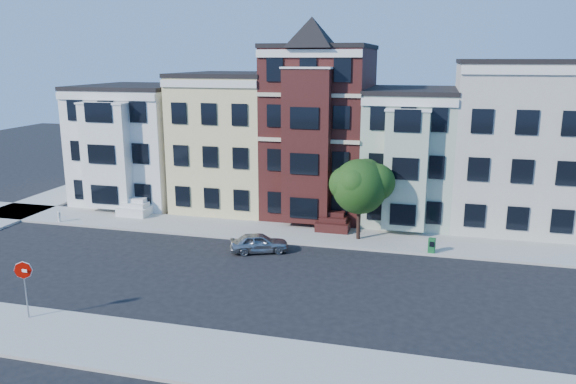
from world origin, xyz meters
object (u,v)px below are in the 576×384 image
(newspaper_box, at_px, (432,245))
(parked_car, at_px, (259,243))
(fire_hydrant, at_px, (59,218))
(stop_sign, at_px, (25,286))
(street_tree, at_px, (360,190))

(newspaper_box, bearing_deg, parked_car, -158.17)
(parked_car, distance_m, newspaper_box, 10.24)
(fire_hydrant, bearing_deg, newspaper_box, 0.00)
(parked_car, distance_m, stop_sign, 13.34)
(street_tree, height_order, stop_sign, street_tree)
(newspaper_box, bearing_deg, fire_hydrant, -170.19)
(parked_car, bearing_deg, fire_hydrant, 59.93)
(fire_hydrant, xyz_separation_m, stop_sign, (8.18, -13.32, 1.18))
(stop_sign, bearing_deg, street_tree, 53.81)
(street_tree, distance_m, parked_car, 7.11)
(parked_car, relative_size, stop_sign, 1.17)
(street_tree, xyz_separation_m, parked_car, (-5.46, -3.65, -2.73))
(street_tree, relative_size, newspaper_box, 7.24)
(newspaper_box, distance_m, stop_sign, 21.79)
(fire_hydrant, relative_size, stop_sign, 0.21)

